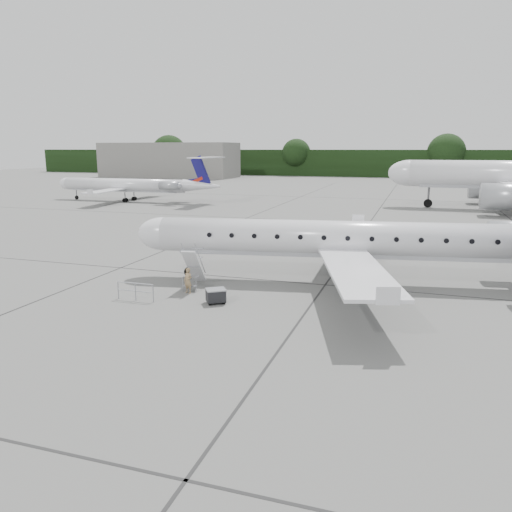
% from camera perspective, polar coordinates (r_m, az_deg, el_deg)
% --- Properties ---
extents(ground, '(320.00, 320.00, 0.00)m').
position_cam_1_polar(ground, '(26.08, 14.71, -6.82)').
color(ground, slate).
rests_on(ground, ground).
extents(treeline, '(260.00, 4.00, 8.00)m').
position_cam_1_polar(treeline, '(154.76, 17.94, 10.00)').
color(treeline, black).
rests_on(treeline, ground).
extents(terminal_building, '(40.00, 14.00, 10.00)m').
position_cam_1_polar(terminal_building, '(152.36, -9.93, 10.75)').
color(terminal_building, slate).
rests_on(terminal_building, ground).
extents(main_regional_jet, '(33.96, 26.96, 7.86)m').
position_cam_1_polar(main_regional_jet, '(31.33, 10.73, 3.93)').
color(main_regional_jet, silver).
rests_on(main_regional_jet, ground).
extents(airstair, '(1.24, 2.50, 2.46)m').
position_cam_1_polar(airstair, '(30.58, -7.10, -1.30)').
color(airstair, silver).
rests_on(airstair, ground).
extents(passenger, '(0.63, 0.49, 1.51)m').
position_cam_1_polar(passenger, '(29.44, -7.77, -2.81)').
color(passenger, '#9A7C54').
rests_on(passenger, ground).
extents(safety_railing, '(2.20, 0.12, 1.00)m').
position_cam_1_polar(safety_railing, '(28.62, -13.61, -4.01)').
color(safety_railing, '#93969B').
rests_on(safety_railing, ground).
extents(baggage_cart, '(1.29, 1.24, 0.87)m').
position_cam_1_polar(baggage_cart, '(27.45, -4.62, -4.53)').
color(baggage_cart, black).
rests_on(baggage_cart, ground).
extents(bg_regional_left, '(27.62, 19.98, 7.21)m').
position_cam_1_polar(bg_regional_left, '(83.57, -14.93, 8.54)').
color(bg_regional_left, silver).
rests_on(bg_regional_left, ground).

